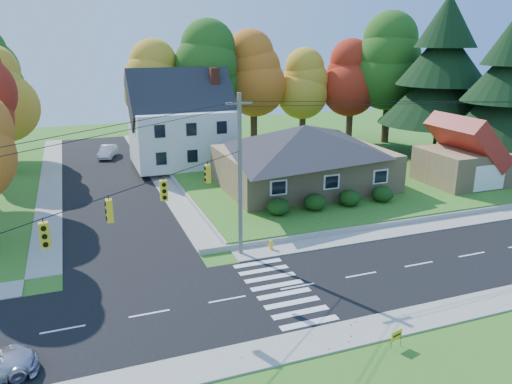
% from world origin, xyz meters
% --- Properties ---
extents(ground, '(120.00, 120.00, 0.00)m').
position_xyz_m(ground, '(0.00, 0.00, 0.00)').
color(ground, '#3D7923').
extents(road_main, '(90.00, 8.00, 0.02)m').
position_xyz_m(road_main, '(0.00, 0.00, 0.01)').
color(road_main, black).
rests_on(road_main, ground).
extents(road_cross, '(8.00, 44.00, 0.02)m').
position_xyz_m(road_cross, '(-8.00, 26.00, 0.01)').
color(road_cross, black).
rests_on(road_cross, ground).
extents(sidewalk_north, '(90.00, 2.00, 0.08)m').
position_xyz_m(sidewalk_north, '(0.00, 5.00, 0.04)').
color(sidewalk_north, '#9C9A90').
rests_on(sidewalk_north, ground).
extents(sidewalk_south, '(90.00, 2.00, 0.08)m').
position_xyz_m(sidewalk_south, '(0.00, -5.00, 0.04)').
color(sidewalk_south, '#9C9A90').
rests_on(sidewalk_south, ground).
extents(lawn, '(30.00, 30.00, 0.50)m').
position_xyz_m(lawn, '(13.00, 21.00, 0.25)').
color(lawn, '#3D7923').
rests_on(lawn, ground).
extents(ranch_house, '(14.60, 10.60, 5.40)m').
position_xyz_m(ranch_house, '(8.00, 16.00, 3.27)').
color(ranch_house, tan).
rests_on(ranch_house, lawn).
extents(colonial_house, '(10.40, 8.40, 9.60)m').
position_xyz_m(colonial_house, '(0.04, 28.00, 4.58)').
color(colonial_house, silver).
rests_on(colonial_house, lawn).
extents(garage, '(7.30, 6.30, 4.60)m').
position_xyz_m(garage, '(22.00, 11.99, 2.84)').
color(garage, tan).
rests_on(garage, lawn).
extents(hedge_row, '(10.70, 1.70, 1.27)m').
position_xyz_m(hedge_row, '(7.50, 9.80, 1.14)').
color(hedge_row, '#163A10').
rests_on(hedge_row, lawn).
extents(traffic_infrastructure, '(38.10, 10.66, 10.00)m').
position_xyz_m(traffic_infrastructure, '(-0.15, 1.35, 5.15)').
color(traffic_infrastructure, '#666059').
rests_on(traffic_infrastructure, ground).
extents(tree_lot_0, '(6.72, 6.72, 12.51)m').
position_xyz_m(tree_lot_0, '(-2.00, 34.00, 8.31)').
color(tree_lot_0, '#3F2A19').
rests_on(tree_lot_0, lawn).
extents(tree_lot_1, '(7.84, 7.84, 14.60)m').
position_xyz_m(tree_lot_1, '(4.00, 33.00, 9.61)').
color(tree_lot_1, '#3F2A19').
rests_on(tree_lot_1, lawn).
extents(tree_lot_2, '(7.28, 7.28, 13.56)m').
position_xyz_m(tree_lot_2, '(10.00, 34.00, 8.96)').
color(tree_lot_2, '#3F2A19').
rests_on(tree_lot_2, lawn).
extents(tree_lot_3, '(6.16, 6.16, 11.47)m').
position_xyz_m(tree_lot_3, '(16.00, 33.00, 7.65)').
color(tree_lot_3, '#3F2A19').
rests_on(tree_lot_3, lawn).
extents(tree_lot_4, '(6.72, 6.72, 12.51)m').
position_xyz_m(tree_lot_4, '(22.00, 32.00, 8.31)').
color(tree_lot_4, '#3F2A19').
rests_on(tree_lot_4, lawn).
extents(tree_lot_5, '(8.40, 8.40, 15.64)m').
position_xyz_m(tree_lot_5, '(26.00, 30.00, 10.27)').
color(tree_lot_5, '#3F2A19').
rests_on(tree_lot_5, lawn).
extents(conifer_east_a, '(12.80, 12.80, 16.96)m').
position_xyz_m(conifer_east_a, '(27.00, 22.00, 9.39)').
color(conifer_east_a, '#3F2A19').
rests_on(conifer_east_a, lawn).
extents(conifer_east_b, '(11.20, 11.20, 14.84)m').
position_xyz_m(conifer_east_b, '(28.00, 14.00, 8.28)').
color(conifer_east_b, '#3F2A19').
rests_on(conifer_east_b, lawn).
extents(white_car, '(2.62, 4.39, 1.37)m').
position_xyz_m(white_car, '(-7.10, 35.47, 0.70)').
color(white_car, silver).
rests_on(white_car, road_cross).
extents(fire_hydrant, '(0.39, 0.31, 0.70)m').
position_xyz_m(fire_hydrant, '(0.51, 5.06, 0.34)').
color(fire_hydrant, yellow).
rests_on(fire_hydrant, ground).
extents(yard_sign, '(0.64, 0.20, 0.83)m').
position_xyz_m(yard_sign, '(1.68, -6.55, 0.59)').
color(yard_sign, black).
rests_on(yard_sign, ground).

